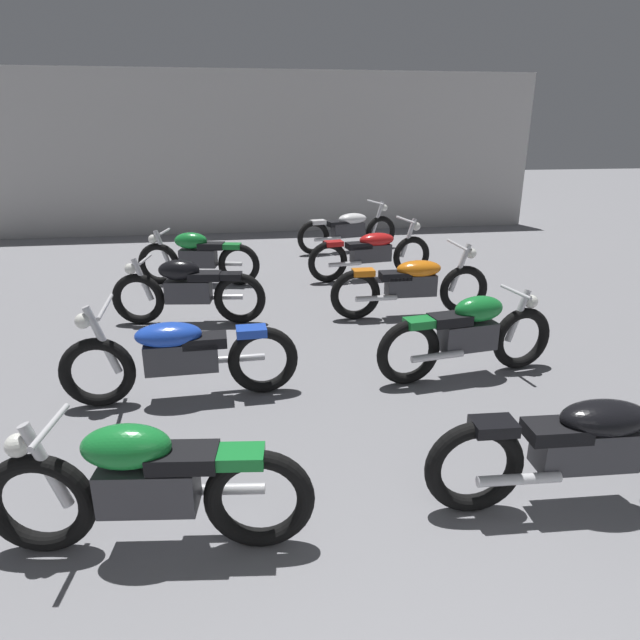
{
  "coord_description": "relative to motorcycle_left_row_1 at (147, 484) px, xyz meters",
  "views": [
    {
      "loc": [
        -0.84,
        -0.03,
        2.47
      ],
      "look_at": [
        0.0,
        5.32,
        0.55
      ],
      "focal_mm": 31.28,
      "sensor_mm": 36.0,
      "label": 1
    }
  ],
  "objects": [
    {
      "name": "motorcycle_right_row_5",
      "position": [
        2.88,
        8.07,
        -0.01
      ],
      "size": [
        2.13,
        0.82,
        0.97
      ],
      "color": "black",
      "rests_on": "ground"
    },
    {
      "name": "motorcycle_right_row_4",
      "position": [
        2.83,
        5.94,
        -0.01
      ],
      "size": [
        2.16,
        0.71,
        0.97
      ],
      "color": "black",
      "rests_on": "ground"
    },
    {
      "name": "motorcycle_right_row_1",
      "position": [
        2.83,
        -0.01,
        -0.01
      ],
      "size": [
        2.17,
        0.68,
        0.97
      ],
      "color": "black",
      "rests_on": "ground"
    },
    {
      "name": "motorcycle_left_row_3",
      "position": [
        -0.03,
        4.13,
        0.0
      ],
      "size": [
        1.97,
        0.5,
        0.88
      ],
      "color": "black",
      "rests_on": "ground"
    },
    {
      "name": "motorcycle_right_row_3",
      "position": [
        2.89,
        3.96,
        -0.01
      ],
      "size": [
        2.17,
        0.68,
        0.97
      ],
      "color": "black",
      "rests_on": "ground"
    },
    {
      "name": "back_wall",
      "position": [
        1.42,
        10.59,
        1.34
      ],
      "size": [
        12.85,
        0.24,
        3.6
      ],
      "primitive_type": "cube",
      "color": "#BCBAB7",
      "rests_on": "ground"
    },
    {
      "name": "motorcycle_left_row_1",
      "position": [
        0.0,
        0.0,
        0.0
      ],
      "size": [
        1.97,
        0.49,
        0.88
      ],
      "color": "black",
      "rests_on": "ground"
    },
    {
      "name": "motorcycle_left_row_2",
      "position": [
        0.04,
        1.98,
        -0.01
      ],
      "size": [
        2.17,
        0.68,
        0.97
      ],
      "color": "black",
      "rests_on": "ground"
    },
    {
      "name": "motorcycle_right_row_2",
      "position": [
        2.88,
        2.06,
        0.0
      ],
      "size": [
        1.97,
        0.57,
        0.88
      ],
      "color": "black",
      "rests_on": "ground"
    },
    {
      "name": "motorcycle_left_row_4",
      "position": [
        -0.0,
        6.01,
        0.0
      ],
      "size": [
        1.95,
        0.6,
        0.88
      ],
      "color": "black",
      "rests_on": "ground"
    }
  ]
}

